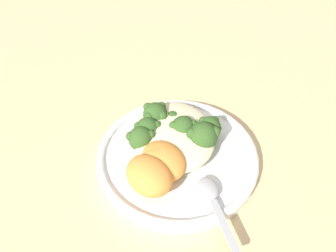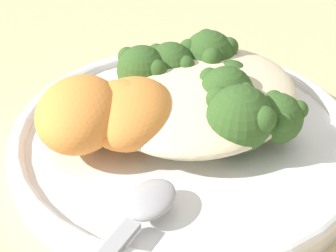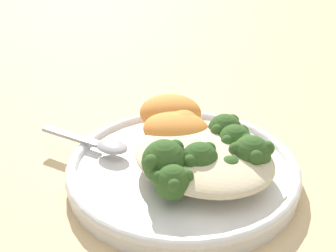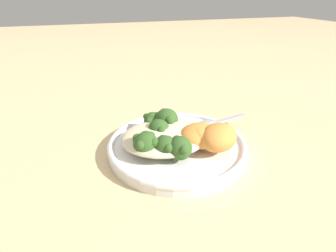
{
  "view_description": "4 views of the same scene",
  "coord_description": "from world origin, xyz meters",
  "px_view_note": "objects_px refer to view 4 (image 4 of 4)",
  "views": [
    {
      "loc": [
        0.31,
        -0.03,
        0.38
      ],
      "look_at": [
        -0.01,
        0.0,
        0.06
      ],
      "focal_mm": 35.0,
      "sensor_mm": 36.0,
      "label": 1
    },
    {
      "loc": [
        0.24,
        0.2,
        0.24
      ],
      "look_at": [
        0.03,
        0.02,
        0.03
      ],
      "focal_mm": 60.0,
      "sensor_mm": 36.0,
      "label": 2
    },
    {
      "loc": [
        -0.23,
        0.33,
        0.28
      ],
      "look_at": [
        0.02,
        0.02,
        0.06
      ],
      "focal_mm": 50.0,
      "sensor_mm": 36.0,
      "label": 3
    },
    {
      "loc": [
        -0.13,
        -0.34,
        0.25
      ],
      "look_at": [
        -0.01,
        0.02,
        0.05
      ],
      "focal_mm": 28.0,
      "sensor_mm": 36.0,
      "label": 4
    }
  ],
  "objects_px": {
    "plate": "(177,145)",
    "broccoli_stalk_0": "(170,122)",
    "sweet_potato_chunk_1": "(218,137)",
    "quinoa_mound": "(165,136)",
    "broccoli_stalk_5": "(171,144)",
    "spoon": "(213,123)",
    "broccoli_stalk_2": "(162,131)",
    "sweet_potato_chunk_0": "(200,138)",
    "broccoli_stalk_6": "(181,146)",
    "broccoli_stalk_4": "(152,143)",
    "broccoli_stalk_1": "(158,124)",
    "sweet_potato_chunk_2": "(198,135)",
    "broccoli_stalk_3": "(158,139)"
  },
  "relations": [
    {
      "from": "broccoli_stalk_2",
      "to": "spoon",
      "type": "xyz_separation_m",
      "value": [
        0.11,
        0.02,
        -0.01
      ]
    },
    {
      "from": "sweet_potato_chunk_1",
      "to": "plate",
      "type": "bearing_deg",
      "value": 140.23
    },
    {
      "from": "broccoli_stalk_1",
      "to": "broccoli_stalk_3",
      "type": "xyz_separation_m",
      "value": [
        -0.01,
        -0.04,
        -0.0
      ]
    },
    {
      "from": "broccoli_stalk_4",
      "to": "sweet_potato_chunk_0",
      "type": "bearing_deg",
      "value": 156.7
    },
    {
      "from": "broccoli_stalk_6",
      "to": "sweet_potato_chunk_2",
      "type": "bearing_deg",
      "value": 146.38
    },
    {
      "from": "spoon",
      "to": "broccoli_stalk_4",
      "type": "bearing_deg",
      "value": -167.33
    },
    {
      "from": "sweet_potato_chunk_2",
      "to": "spoon",
      "type": "height_order",
      "value": "sweet_potato_chunk_2"
    },
    {
      "from": "broccoli_stalk_6",
      "to": "sweet_potato_chunk_1",
      "type": "height_order",
      "value": "sweet_potato_chunk_1"
    },
    {
      "from": "broccoli_stalk_3",
      "to": "broccoli_stalk_5",
      "type": "distance_m",
      "value": 0.03
    },
    {
      "from": "broccoli_stalk_1",
      "to": "broccoli_stalk_6",
      "type": "bearing_deg",
      "value": 152.33
    },
    {
      "from": "plate",
      "to": "broccoli_stalk_0",
      "type": "relative_size",
      "value": 2.61
    },
    {
      "from": "plate",
      "to": "broccoli_stalk_2",
      "type": "height_order",
      "value": "broccoli_stalk_2"
    },
    {
      "from": "broccoli_stalk_3",
      "to": "broccoli_stalk_4",
      "type": "xyz_separation_m",
      "value": [
        -0.02,
        -0.02,
        0.01
      ]
    },
    {
      "from": "broccoli_stalk_3",
      "to": "sweet_potato_chunk_0",
      "type": "height_order",
      "value": "sweet_potato_chunk_0"
    },
    {
      "from": "quinoa_mound",
      "to": "sweet_potato_chunk_2",
      "type": "xyz_separation_m",
      "value": [
        0.05,
        -0.02,
        0.0
      ]
    },
    {
      "from": "broccoli_stalk_6",
      "to": "sweet_potato_chunk_1",
      "type": "bearing_deg",
      "value": 117.41
    },
    {
      "from": "broccoli_stalk_2",
      "to": "sweet_potato_chunk_1",
      "type": "height_order",
      "value": "sweet_potato_chunk_1"
    },
    {
      "from": "broccoli_stalk_2",
      "to": "sweet_potato_chunk_1",
      "type": "relative_size",
      "value": 1.12
    },
    {
      "from": "spoon",
      "to": "plate",
      "type": "bearing_deg",
      "value": -168.62
    },
    {
      "from": "broccoli_stalk_1",
      "to": "sweet_potato_chunk_0",
      "type": "relative_size",
      "value": 1.64
    },
    {
      "from": "broccoli_stalk_4",
      "to": "broccoli_stalk_1",
      "type": "bearing_deg",
      "value": -131.96
    },
    {
      "from": "plate",
      "to": "sweet_potato_chunk_1",
      "type": "bearing_deg",
      "value": -39.77
    },
    {
      "from": "broccoli_stalk_6",
      "to": "plate",
      "type": "bearing_deg",
      "value": -164.35
    },
    {
      "from": "spoon",
      "to": "broccoli_stalk_5",
      "type": "bearing_deg",
      "value": -158.9
    },
    {
      "from": "quinoa_mound",
      "to": "spoon",
      "type": "bearing_deg",
      "value": 19.25
    },
    {
      "from": "sweet_potato_chunk_0",
      "to": "sweet_potato_chunk_2",
      "type": "relative_size",
      "value": 0.71
    },
    {
      "from": "broccoli_stalk_0",
      "to": "sweet_potato_chunk_2",
      "type": "distance_m",
      "value": 0.06
    },
    {
      "from": "plate",
      "to": "quinoa_mound",
      "type": "height_order",
      "value": "quinoa_mound"
    },
    {
      "from": "broccoli_stalk_5",
      "to": "broccoli_stalk_0",
      "type": "bearing_deg",
      "value": -146.43
    },
    {
      "from": "plate",
      "to": "sweet_potato_chunk_1",
      "type": "height_order",
      "value": "sweet_potato_chunk_1"
    },
    {
      "from": "sweet_potato_chunk_0",
      "to": "broccoli_stalk_1",
      "type": "bearing_deg",
      "value": 123.33
    },
    {
      "from": "quinoa_mound",
      "to": "broccoli_stalk_6",
      "type": "distance_m",
      "value": 0.04
    },
    {
      "from": "broccoli_stalk_0",
      "to": "broccoli_stalk_2",
      "type": "distance_m",
      "value": 0.03
    },
    {
      "from": "broccoli_stalk_1",
      "to": "sweet_potato_chunk_0",
      "type": "xyz_separation_m",
      "value": [
        0.05,
        -0.07,
        0.0
      ]
    },
    {
      "from": "broccoli_stalk_0",
      "to": "broccoli_stalk_2",
      "type": "bearing_deg",
      "value": 115.48
    },
    {
      "from": "sweet_potato_chunk_1",
      "to": "spoon",
      "type": "distance_m",
      "value": 0.08
    },
    {
      "from": "broccoli_stalk_3",
      "to": "spoon",
      "type": "xyz_separation_m",
      "value": [
        0.12,
        0.04,
        -0.01
      ]
    },
    {
      "from": "plate",
      "to": "sweet_potato_chunk_0",
      "type": "distance_m",
      "value": 0.05
    },
    {
      "from": "broccoli_stalk_3",
      "to": "broccoli_stalk_6",
      "type": "relative_size",
      "value": 1.03
    },
    {
      "from": "broccoli_stalk_5",
      "to": "sweet_potato_chunk_1",
      "type": "distance_m",
      "value": 0.07
    },
    {
      "from": "broccoli_stalk_1",
      "to": "sweet_potato_chunk_2",
      "type": "height_order",
      "value": "sweet_potato_chunk_2"
    },
    {
      "from": "broccoli_stalk_0",
      "to": "broccoli_stalk_4",
      "type": "bearing_deg",
      "value": 118.97
    },
    {
      "from": "quinoa_mound",
      "to": "broccoli_stalk_5",
      "type": "relative_size",
      "value": 1.69
    },
    {
      "from": "broccoli_stalk_1",
      "to": "spoon",
      "type": "height_order",
      "value": "broccoli_stalk_1"
    },
    {
      "from": "sweet_potato_chunk_2",
      "to": "broccoli_stalk_3",
      "type": "bearing_deg",
      "value": 161.81
    },
    {
      "from": "broccoli_stalk_2",
      "to": "sweet_potato_chunk_0",
      "type": "height_order",
      "value": "broccoli_stalk_2"
    },
    {
      "from": "quinoa_mound",
      "to": "broccoli_stalk_4",
      "type": "relative_size",
      "value": 1.24
    },
    {
      "from": "broccoli_stalk_6",
      "to": "spoon",
      "type": "xyz_separation_m",
      "value": [
        0.09,
        0.08,
        -0.01
      ]
    },
    {
      "from": "broccoli_stalk_4",
      "to": "broccoli_stalk_6",
      "type": "relative_size",
      "value": 1.23
    },
    {
      "from": "broccoli_stalk_6",
      "to": "sweet_potato_chunk_2",
      "type": "distance_m",
      "value": 0.04
    }
  ]
}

